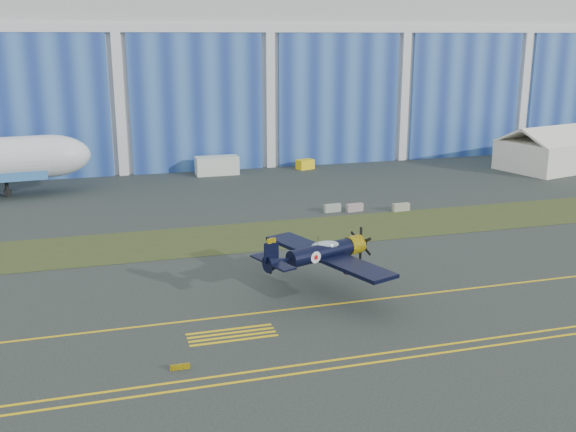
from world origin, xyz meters
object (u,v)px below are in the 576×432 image
object	(u,v)px
shipping_container	(217,166)
tug	(305,164)
tent	(552,147)
warbird	(321,253)

from	to	relation	value
shipping_container	tug	bearing A→B (deg)	1.04
shipping_container	tent	bearing A→B (deg)	-12.36
tent	shipping_container	xyz separation A→B (m)	(-49.03, 10.16, -1.99)
shipping_container	tug	size ratio (longest dim) A/B	2.47
warbird	tug	xyz separation A→B (m)	(14.42, 48.93, -2.67)
shipping_container	tug	xyz separation A→B (m)	(13.56, 0.40, -0.61)
shipping_container	tug	distance (m)	13.58
warbird	tug	size ratio (longest dim) A/B	6.49
warbird	tent	bearing A→B (deg)	17.63
tug	shipping_container	bearing A→B (deg)	163.43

